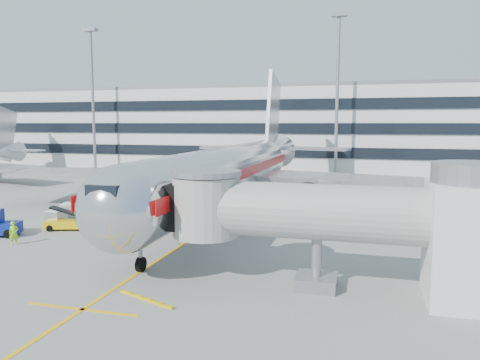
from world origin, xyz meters
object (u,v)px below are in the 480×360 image
(ramp_worker, at_px, (14,233))
(belt_loader, at_px, (70,223))
(cargo_container_right, at_px, (72,213))
(cargo_container_left, at_px, (56,219))
(main_jet, at_px, (233,170))

(ramp_worker, bearing_deg, belt_loader, 32.26)
(belt_loader, height_order, cargo_container_right, belt_loader)
(belt_loader, bearing_deg, ramp_worker, -99.67)
(cargo_container_right, distance_m, ramp_worker, 8.05)
(cargo_container_left, xyz_separation_m, ramp_worker, (0.81, -5.88, 0.14))
(main_jet, relative_size, ramp_worker, 29.03)
(belt_loader, height_order, cargo_container_left, belt_loader)
(cargo_container_left, distance_m, ramp_worker, 5.94)
(cargo_container_right, relative_size, ramp_worker, 1.15)
(cargo_container_right, bearing_deg, ramp_worker, -84.79)
(belt_loader, relative_size, ramp_worker, 2.44)
(main_jet, distance_m, belt_loader, 16.09)
(cargo_container_left, bearing_deg, belt_loader, -15.98)
(main_jet, height_order, ramp_worker, main_jet)
(belt_loader, relative_size, cargo_container_left, 2.94)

